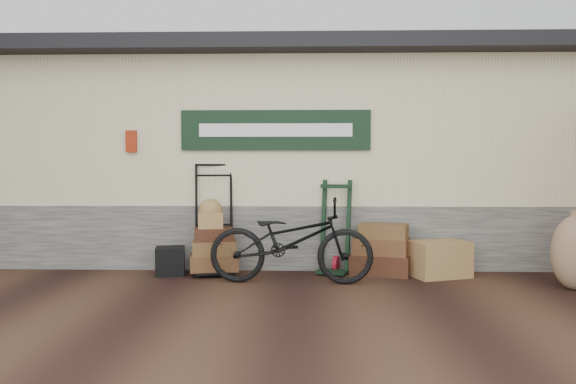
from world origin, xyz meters
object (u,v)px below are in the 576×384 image
(green_barrow, at_px, (335,227))
(suitcase_stack, at_px, (381,249))
(black_trunk, at_px, (170,261))
(wicker_hamper, at_px, (440,259))
(porter_trolley, at_px, (214,217))
(bicycle, at_px, (291,236))

(green_barrow, distance_m, suitcase_stack, 0.68)
(black_trunk, bearing_deg, wicker_hamper, -0.26)
(porter_trolley, distance_m, green_barrow, 1.65)
(green_barrow, bearing_deg, suitcase_stack, 15.11)
(suitcase_stack, relative_size, black_trunk, 2.07)
(porter_trolley, height_order, bicycle, porter_trolley)
(suitcase_stack, relative_size, wicker_hamper, 1.08)
(green_barrow, distance_m, wicker_hamper, 1.44)
(wicker_hamper, bearing_deg, bicycle, -167.06)
(green_barrow, bearing_deg, black_trunk, -156.89)
(porter_trolley, height_order, green_barrow, porter_trolley)
(porter_trolley, height_order, wicker_hamper, porter_trolley)
(suitcase_stack, height_order, bicycle, bicycle)
(porter_trolley, bearing_deg, bicycle, -40.07)
(suitcase_stack, relative_size, bicycle, 0.38)
(wicker_hamper, relative_size, bicycle, 0.35)
(bicycle, bearing_deg, porter_trolley, 62.66)
(green_barrow, xyz_separation_m, bicycle, (-0.58, -0.64, -0.04))
(suitcase_stack, distance_m, wicker_hamper, 0.78)
(green_barrow, xyz_separation_m, wicker_hamper, (1.37, -0.20, -0.40))
(porter_trolley, xyz_separation_m, wicker_hamper, (3.01, -0.17, -0.52))
(green_barrow, bearing_deg, porter_trolley, -160.67)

